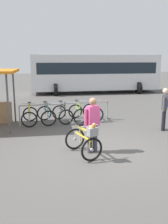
% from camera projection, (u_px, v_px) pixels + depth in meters
% --- Properties ---
extents(ground_plane, '(80.00, 80.00, 0.00)m').
position_uv_depth(ground_plane, '(100.00, 151.00, 7.43)').
color(ground_plane, '#514F4C').
extents(bike_rack_rail, '(3.90, 0.36, 0.88)m').
position_uv_depth(bike_rack_rail, '(65.00, 107.00, 10.54)').
color(bike_rack_rail, '#99999E').
rests_on(bike_rack_rail, ground).
extents(racked_bike_yellow, '(0.71, 1.14, 0.98)m').
position_uv_depth(racked_bike_yellow, '(30.00, 116.00, 10.35)').
color(racked_bike_yellow, black).
rests_on(racked_bike_yellow, ground).
extents(racked_bike_teal, '(0.78, 1.15, 0.97)m').
position_uv_depth(racked_bike_teal, '(46.00, 115.00, 10.55)').
color(racked_bike_teal, black).
rests_on(racked_bike_teal, ground).
extents(racked_bike_black, '(0.84, 1.19, 0.97)m').
position_uv_depth(racked_bike_black, '(62.00, 114.00, 10.74)').
color(racked_bike_black, black).
rests_on(racked_bike_black, ground).
extents(racked_bike_lime, '(0.71, 1.15, 0.98)m').
position_uv_depth(racked_bike_lime, '(78.00, 113.00, 10.94)').
color(racked_bike_lime, black).
rests_on(racked_bike_lime, ground).
extents(racked_bike_blue, '(0.74, 1.15, 0.98)m').
position_uv_depth(racked_bike_blue, '(93.00, 112.00, 11.13)').
color(racked_bike_blue, black).
rests_on(racked_bike_blue, ground).
extents(featured_bicycle, '(0.94, 1.25, 1.09)m').
position_uv_depth(featured_bicycle, '(85.00, 140.00, 6.93)').
color(featured_bicycle, black).
rests_on(featured_bicycle, ground).
extents(person_with_featured_bike, '(0.50, 0.30, 1.64)m').
position_uv_depth(person_with_featured_bike, '(93.00, 123.00, 7.15)').
color(person_with_featured_bike, '#383842').
rests_on(person_with_featured_bike, ground).
extents(pedestrian_with_backpack, '(0.44, 0.47, 1.64)m').
position_uv_depth(pedestrian_with_backpack, '(165.00, 106.00, 9.39)').
color(pedestrian_with_backpack, black).
rests_on(pedestrian_with_backpack, ground).
extents(bus_distant, '(10.09, 3.66, 3.08)m').
position_uv_depth(bus_distant, '(95.00, 71.00, 19.71)').
color(bus_distant, silver).
rests_on(bus_distant, ground).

